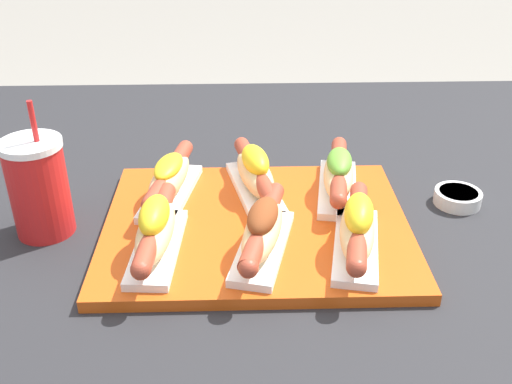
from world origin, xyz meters
name	(u,v)px	position (x,y,z in m)	size (l,w,h in m)	color
patio_table	(247,341)	(0.00, 0.00, 0.34)	(1.39, 1.11, 0.68)	#232326
serving_tray	(256,226)	(0.02, -0.12, 0.69)	(0.46, 0.36, 0.02)	#CC4C14
hot_dog_0	(156,230)	(-0.13, -0.20, 0.73)	(0.07, 0.22, 0.08)	white
hot_dog_1	(263,230)	(0.02, -0.20, 0.73)	(0.10, 0.22, 0.07)	white
hot_dog_2	(357,228)	(0.15, -0.20, 0.73)	(0.09, 0.22, 0.08)	white
hot_dog_3	(170,178)	(-0.12, -0.04, 0.73)	(0.09, 0.22, 0.07)	white
hot_dog_4	(255,173)	(0.02, -0.03, 0.73)	(0.10, 0.22, 0.08)	white
hot_dog_5	(338,174)	(0.15, -0.04, 0.73)	(0.09, 0.22, 0.07)	white
sauce_bowl	(458,197)	(0.35, -0.05, 0.69)	(0.08, 0.08, 0.02)	silver
drink_cup	(39,187)	(-0.30, -0.11, 0.76)	(0.09, 0.09, 0.21)	red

